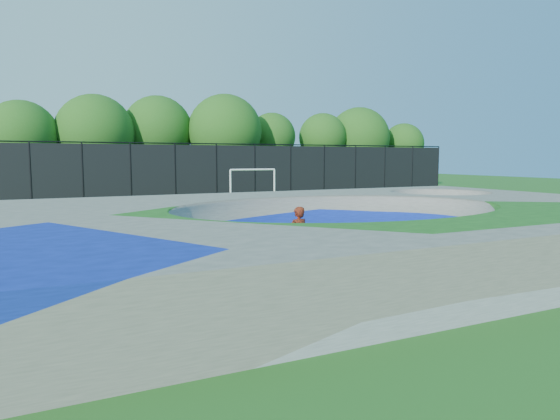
% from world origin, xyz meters
% --- Properties ---
extents(ground, '(120.00, 120.00, 0.00)m').
position_xyz_m(ground, '(0.00, 0.00, 0.00)').
color(ground, '#1D5718').
rests_on(ground, ground).
extents(skate_deck, '(22.00, 14.00, 1.50)m').
position_xyz_m(skate_deck, '(0.00, 0.00, 0.75)').
color(skate_deck, gray).
rests_on(skate_deck, ground).
extents(skater, '(0.66, 0.48, 1.69)m').
position_xyz_m(skater, '(-2.31, -1.44, 0.85)').
color(skater, '#B9310E').
rests_on(skater, ground).
extents(skateboard, '(0.81, 0.42, 0.05)m').
position_xyz_m(skateboard, '(-2.31, -1.44, 0.03)').
color(skateboard, black).
rests_on(skateboard, ground).
extents(soccer_goal, '(3.41, 0.12, 2.25)m').
position_xyz_m(soccer_goal, '(4.76, 18.45, 1.57)').
color(soccer_goal, white).
rests_on(soccer_goal, ground).
extents(fence, '(48.09, 0.09, 4.04)m').
position_xyz_m(fence, '(0.00, 21.00, 2.10)').
color(fence, black).
rests_on(fence, ground).
extents(treeline, '(52.75, 7.63, 8.17)m').
position_xyz_m(treeline, '(-0.31, 25.97, 4.91)').
color(treeline, '#4F3727').
rests_on(treeline, ground).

